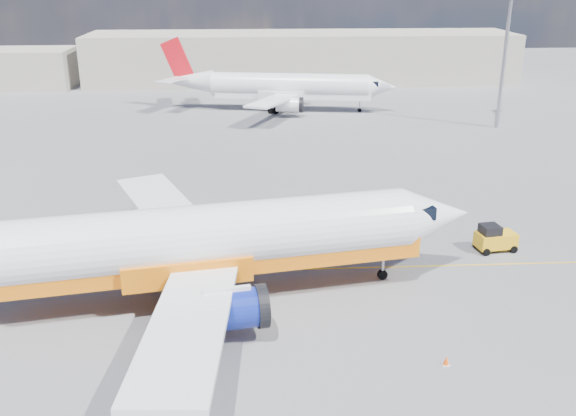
{
  "coord_description": "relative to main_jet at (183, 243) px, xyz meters",
  "views": [
    {
      "loc": [
        -3.54,
        -33.72,
        17.99
      ],
      "look_at": [
        -1.31,
        4.85,
        3.5
      ],
      "focal_mm": 40.0,
      "sensor_mm": 36.0,
      "label": 1
    }
  ],
  "objects": [
    {
      "name": "ground",
      "position": [
        7.47,
        0.78,
        -3.66
      ],
      "size": [
        240.0,
        240.0,
        0.0
      ],
      "primitive_type": "plane",
      "color": "#57575B",
      "rests_on": "ground"
    },
    {
      "name": "taxi_line",
      "position": [
        7.47,
        3.78,
        -3.65
      ],
      "size": [
        70.0,
        0.15,
        0.01
      ],
      "primitive_type": "cube",
      "color": "gold",
      "rests_on": "ground"
    },
    {
      "name": "terminal_main",
      "position": [
        12.47,
        75.78,
        0.34
      ],
      "size": [
        70.0,
        14.0,
        8.0
      ],
      "primitive_type": "cube",
      "color": "#AEA595",
      "rests_on": "ground"
    },
    {
      "name": "main_jet",
      "position": [
        0.0,
        0.0,
        0.0
      ],
      "size": [
        36.35,
        28.17,
        10.97
      ],
      "rotation": [
        0.0,
        0.0,
        0.18
      ],
      "color": "white",
      "rests_on": "ground"
    },
    {
      "name": "second_jet",
      "position": [
        8.06,
        52.45,
        -0.49
      ],
      "size": [
        31.5,
        24.51,
        9.51
      ],
      "rotation": [
        0.0,
        0.0,
        -0.16
      ],
      "color": "white",
      "rests_on": "ground"
    },
    {
      "name": "gse_tug",
      "position": [
        20.18,
        5.99,
        -2.77
      ],
      "size": [
        2.81,
        1.99,
        1.86
      ],
      "rotation": [
        0.0,
        0.0,
        0.16
      ],
      "color": "black",
      "rests_on": "ground"
    },
    {
      "name": "traffic_cone",
      "position": [
        13.08,
        -7.07,
        -3.42
      ],
      "size": [
        0.35,
        0.35,
        0.48
      ],
      "color": "white",
      "rests_on": "ground"
    },
    {
      "name": "floodlight_mast",
      "position": [
        33.34,
        41.09,
        8.26
      ],
      "size": [
        1.45,
        1.45,
        19.88
      ],
      "color": "#9C9CA4",
      "rests_on": "ground"
    }
  ]
}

